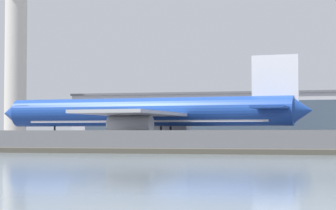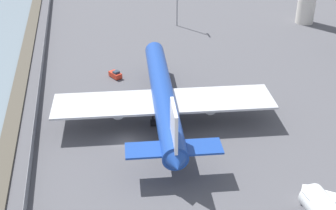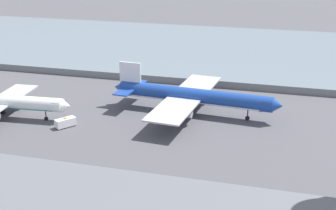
% 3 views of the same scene
% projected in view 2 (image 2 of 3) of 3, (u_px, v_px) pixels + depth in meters
% --- Properties ---
extents(ground_plane, '(500.00, 500.00, 0.00)m').
position_uv_depth(ground_plane, '(126.00, 142.00, 83.04)').
color(ground_plane, '#4C4C51').
extents(shoreline_seawall, '(320.00, 3.00, 0.50)m').
position_uv_depth(shoreline_seawall, '(6.00, 153.00, 79.66)').
color(shoreline_seawall, '#474238').
rests_on(shoreline_seawall, ground).
extents(perimeter_fence, '(280.00, 0.10, 2.32)m').
position_uv_depth(perimeter_fence, '(32.00, 145.00, 79.93)').
color(perimeter_fence, slate).
rests_on(perimeter_fence, ground).
extents(cargo_jet_blue, '(47.61, 41.44, 12.77)m').
position_uv_depth(cargo_jet_blue, '(163.00, 96.00, 87.56)').
color(cargo_jet_blue, '#193D93').
rests_on(cargo_jet_blue, ground).
extents(baggage_tug, '(3.57, 2.95, 1.80)m').
position_uv_depth(baggage_tug, '(115.00, 75.00, 105.27)').
color(baggage_tug, red).
rests_on(baggage_tug, ground).
extents(ops_van, '(4.73, 5.45, 2.48)m').
position_uv_depth(ops_van, '(321.00, 199.00, 67.63)').
color(ops_van, white).
rests_on(ops_van, ground).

